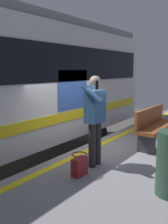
# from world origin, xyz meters

# --- Properties ---
(ground_plane) EXTENTS (24.58, 24.58, 0.00)m
(ground_plane) POSITION_xyz_m (0.00, 0.00, 0.00)
(ground_plane) COLOR #4C4742
(safety_line) EXTENTS (12.89, 0.16, 0.01)m
(safety_line) POSITION_xyz_m (0.00, 0.30, 1.03)
(safety_line) COLOR yellow
(safety_line) RESTS_ON platform
(track_rail_near) EXTENTS (17.10, 0.08, 0.16)m
(track_rail_near) POSITION_xyz_m (0.00, -1.48, 0.08)
(track_rail_near) COLOR slate
(track_rail_near) RESTS_ON ground
(track_rail_far) EXTENTS (17.10, 0.08, 0.16)m
(track_rail_far) POSITION_xyz_m (0.00, -2.91, 0.08)
(track_rail_far) COLOR slate
(track_rail_far) RESTS_ON ground
(passenger) EXTENTS (0.57, 0.55, 1.69)m
(passenger) POSITION_xyz_m (0.97, 0.88, 2.02)
(passenger) COLOR #262628
(passenger) RESTS_ON platform
(handbag) EXTENTS (0.30, 0.28, 0.38)m
(handbag) POSITION_xyz_m (1.51, 0.93, 1.20)
(handbag) COLOR maroon
(handbag) RESTS_ON platform
(bench) EXTENTS (1.70, 0.44, 0.90)m
(bench) POSITION_xyz_m (-0.94, 1.36, 1.52)
(bench) COLOR brown
(bench) RESTS_ON platform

